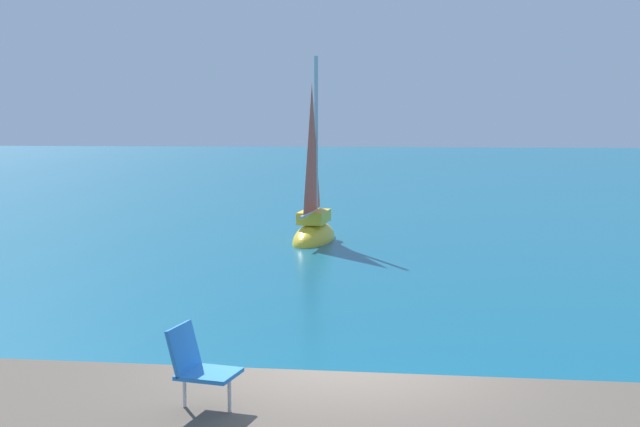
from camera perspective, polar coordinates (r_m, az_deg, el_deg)
name	(u,v)px	position (r m, az deg, el deg)	size (l,w,h in m)	color
sailboat_near	(314,230)	(26.10, -0.40, -1.07)	(1.50, 3.29, 5.99)	yellow
beach_chair	(198,363)	(8.51, -7.95, -9.61)	(0.69, 0.61, 0.80)	blue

